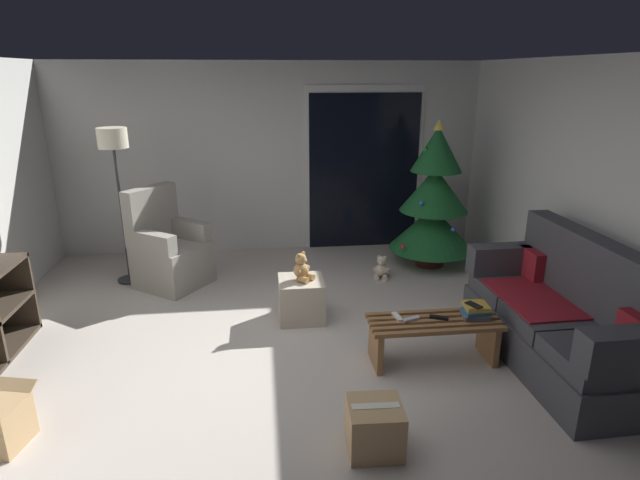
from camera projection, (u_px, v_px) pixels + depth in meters
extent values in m
plane|color=#BCB2A8|center=(283.00, 361.00, 4.37)|extent=(7.00, 7.00, 0.00)
cube|color=beige|center=(270.00, 158.00, 6.87)|extent=(5.72, 0.12, 2.50)
cube|color=beige|center=(620.00, 210.00, 4.29)|extent=(0.12, 6.00, 2.50)
cube|color=silver|center=(364.00, 169.00, 6.98)|extent=(1.60, 0.02, 2.20)
cube|color=black|center=(364.00, 172.00, 6.98)|extent=(1.50, 0.02, 2.10)
cube|color=#3D3D42|center=(551.00, 344.00, 4.31)|extent=(0.80, 1.91, 0.34)
cube|color=#3D3D42|center=(601.00, 358.00, 3.65)|extent=(0.69, 0.61, 0.14)
cube|color=#3D3D42|center=(553.00, 319.00, 4.23)|extent=(0.69, 0.61, 0.14)
cube|color=#3D3D42|center=(516.00, 289.00, 4.81)|extent=(0.69, 0.61, 0.14)
cube|color=#3D3D42|center=(596.00, 275.00, 4.16)|extent=(0.24, 1.90, 0.60)
cube|color=#3D3D42|center=(635.00, 350.00, 3.35)|extent=(0.76, 0.21, 0.28)
cube|color=#3D3D42|center=(507.00, 259.00, 4.99)|extent=(0.76, 0.21, 0.28)
cube|color=maroon|center=(536.00, 298.00, 4.44)|extent=(0.62, 0.91, 0.02)
cube|color=maroon|center=(638.00, 336.00, 3.53)|extent=(0.13, 0.32, 0.28)
cube|color=maroon|center=(532.00, 264.00, 4.85)|extent=(0.13, 0.32, 0.28)
cube|color=olive|center=(441.00, 332.00, 4.10)|extent=(1.10, 0.05, 0.04)
cube|color=olive|center=(438.00, 327.00, 4.18)|extent=(1.10, 0.05, 0.04)
cube|color=olive|center=(434.00, 322.00, 4.26)|extent=(1.10, 0.05, 0.04)
cube|color=olive|center=(431.00, 317.00, 4.35)|extent=(1.10, 0.05, 0.04)
cube|color=olive|center=(428.00, 312.00, 4.43)|extent=(1.10, 0.05, 0.04)
cube|color=olive|center=(376.00, 346.00, 4.27)|extent=(0.05, 0.36, 0.35)
cube|color=olive|center=(488.00, 339.00, 4.38)|extent=(0.05, 0.36, 0.35)
cube|color=#ADADB2|center=(411.00, 319.00, 4.25)|extent=(0.16, 0.09, 0.02)
cube|color=silver|center=(397.00, 317.00, 4.29)|extent=(0.07, 0.16, 0.02)
cube|color=black|center=(439.00, 318.00, 4.27)|extent=(0.16, 0.11, 0.02)
cube|color=#4C4C51|center=(475.00, 315.00, 4.29)|extent=(0.22, 0.19, 0.04)
cube|color=#285684|center=(476.00, 312.00, 4.27)|extent=(0.23, 0.16, 0.04)
cube|color=#B79333|center=(476.00, 306.00, 4.28)|extent=(0.20, 0.20, 0.04)
cube|color=black|center=(474.00, 305.00, 4.24)|extent=(0.12, 0.16, 0.01)
cylinder|color=#4C1E19|center=(429.00, 261.00, 6.56)|extent=(0.36, 0.36, 0.10)
cylinder|color=brown|center=(430.00, 253.00, 6.52)|extent=(0.08, 0.08, 0.12)
cone|color=#195628|center=(432.00, 228.00, 6.42)|extent=(1.05, 1.05, 0.54)
cone|color=#195628|center=(435.00, 189.00, 6.27)|extent=(0.83, 0.83, 0.54)
cone|color=#195628|center=(437.00, 149.00, 6.11)|extent=(0.62, 0.62, 0.54)
sphere|color=blue|center=(422.00, 203.00, 6.03)|extent=(0.06, 0.06, 0.06)
sphere|color=white|center=(442.00, 204.00, 6.68)|extent=(0.06, 0.06, 0.06)
sphere|color=blue|center=(453.00, 230.00, 6.01)|extent=(0.06, 0.06, 0.06)
sphere|color=#1E8C33|center=(426.00, 150.00, 6.05)|extent=(0.06, 0.06, 0.06)
sphere|color=gold|center=(443.00, 206.00, 6.69)|extent=(0.06, 0.06, 0.06)
sphere|color=#1E8C33|center=(447.00, 170.00, 6.37)|extent=(0.06, 0.06, 0.06)
sphere|color=white|center=(454.00, 163.00, 6.17)|extent=(0.06, 0.06, 0.06)
sphere|color=red|center=(403.00, 247.00, 6.17)|extent=(0.06, 0.06, 0.06)
cone|color=#EAD14C|center=(439.00, 125.00, 6.02)|extent=(0.14, 0.14, 0.12)
cube|color=gray|center=(174.00, 272.00, 5.90)|extent=(0.95, 0.95, 0.31)
cube|color=gray|center=(172.00, 252.00, 5.83)|extent=(0.95, 0.95, 0.18)
cube|color=gray|center=(151.00, 214.00, 5.82)|extent=(0.53, 0.65, 0.64)
cube|color=gray|center=(189.00, 229.00, 5.99)|extent=(0.55, 0.45, 0.22)
cube|color=gray|center=(153.00, 243.00, 5.52)|extent=(0.55, 0.45, 0.22)
cylinder|color=#2D2D30|center=(130.00, 279.00, 6.07)|extent=(0.28, 0.28, 0.02)
cylinder|color=#2D2D30|center=(122.00, 215.00, 5.82)|extent=(0.03, 0.03, 1.55)
cylinder|color=beige|center=(112.00, 138.00, 5.55)|extent=(0.32, 0.32, 0.22)
cube|color=#382D23|center=(13.00, 292.00, 4.82)|extent=(0.40, 0.04, 0.77)
cube|color=#B2A893|center=(301.00, 299.00, 5.08)|extent=(0.44, 0.44, 0.42)
cylinder|color=tan|center=(309.00, 276.00, 5.01)|extent=(0.12, 0.12, 0.06)
cylinder|color=tan|center=(303.00, 280.00, 4.93)|extent=(0.12, 0.12, 0.06)
sphere|color=tan|center=(301.00, 270.00, 4.98)|extent=(0.15, 0.15, 0.15)
sphere|color=tan|center=(301.00, 259.00, 4.94)|extent=(0.11, 0.11, 0.11)
sphere|color=tan|center=(305.00, 261.00, 4.92)|extent=(0.04, 0.04, 0.04)
sphere|color=tan|center=(303.00, 253.00, 4.96)|extent=(0.04, 0.04, 0.04)
sphere|color=tan|center=(298.00, 255.00, 4.90)|extent=(0.04, 0.04, 0.04)
sphere|color=tan|center=(307.00, 268.00, 5.02)|extent=(0.06, 0.06, 0.06)
sphere|color=tan|center=(298.00, 272.00, 4.91)|extent=(0.06, 0.06, 0.06)
cylinder|color=beige|center=(385.00, 277.00, 6.08)|extent=(0.09, 0.12, 0.06)
cylinder|color=beige|center=(377.00, 277.00, 6.10)|extent=(0.09, 0.12, 0.06)
sphere|color=beige|center=(381.00, 270.00, 6.12)|extent=(0.15, 0.15, 0.15)
sphere|color=beige|center=(382.00, 261.00, 6.09)|extent=(0.11, 0.11, 0.11)
sphere|color=#F4E5C1|center=(381.00, 263.00, 6.04)|extent=(0.04, 0.04, 0.04)
sphere|color=beige|center=(385.00, 257.00, 6.06)|extent=(0.04, 0.04, 0.04)
sphere|color=beige|center=(379.00, 257.00, 6.08)|extent=(0.04, 0.04, 0.04)
sphere|color=beige|center=(387.00, 270.00, 6.09)|extent=(0.06, 0.06, 0.06)
sphere|color=beige|center=(375.00, 269.00, 6.11)|extent=(0.06, 0.06, 0.06)
cube|color=tan|center=(375.00, 427.00, 3.31)|extent=(0.36, 0.35, 0.33)
cube|color=beige|center=(376.00, 406.00, 3.26)|extent=(0.31, 0.07, 0.00)
cube|color=tan|center=(9.00, 384.00, 3.48)|extent=(0.38, 0.17, 0.06)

